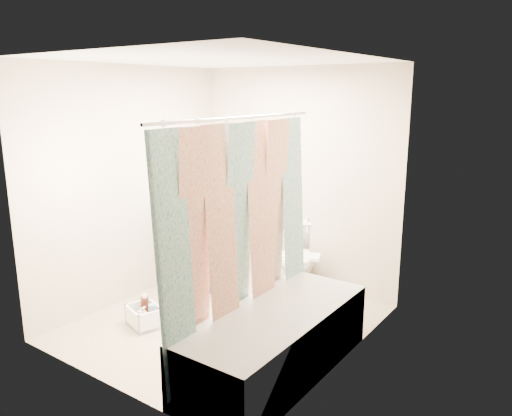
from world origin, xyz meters
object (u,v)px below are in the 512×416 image
Objects in this scene: plumber at (200,227)px; toilet at (299,258)px; bathtub at (276,340)px; cleaning_caddy at (145,317)px.

toilet is at bearing 119.83° from plumber.
toilet is at bearing 114.33° from bathtub.
bathtub is at bearing -90.17° from toilet.
toilet is (-0.68, 1.51, 0.11)m from bathtub.
toilet reaches higher than bathtub.
toilet is 0.48× the size of plumber.
toilet is at bearing 82.97° from cleaning_caddy.
bathtub is at bearing 20.53° from cleaning_caddy.
plumber is at bearing 152.14° from bathtub.
cleaning_caddy is (-1.41, -0.06, -0.18)m from bathtub.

